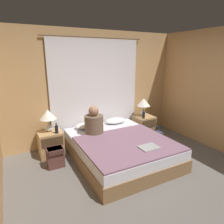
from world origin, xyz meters
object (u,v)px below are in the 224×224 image
Objects in this scene: pillow_left at (86,126)px; laptop_on_bed at (149,147)px; nightstand_left at (51,144)px; nightstand_right at (144,126)px; beer_bottle_on_right_stand at (144,115)px; beer_bottle_on_left_stand at (57,129)px; handbag_on_floor at (156,136)px; lamp_left at (48,116)px; bed at (119,149)px; lamp_right at (144,103)px; pillow_right at (115,121)px; backpack_on_floor at (55,156)px; person_left_in_bed at (94,123)px.

laptop_on_bed is (0.57, -1.47, -0.02)m from pillow_left.
nightstand_left reaches higher than laptop_on_bed.
beer_bottle_on_right_stand is (-0.12, -0.13, 0.33)m from nightstand_right.
handbag_on_floor is (2.20, -0.34, -0.45)m from beer_bottle_on_left_stand.
laptop_on_bed reaches higher than handbag_on_floor.
laptop_on_bed is (1.36, -1.45, -0.35)m from lamp_left.
beer_bottle_on_right_stand is 0.65× the size of laptop_on_bed.
beer_bottle_on_right_stand reaches higher than nightstand_left.
bed is 1.38m from nightstand_right.
nightstand_left reaches higher than handbag_on_floor.
nightstand_left is 1.10× the size of lamp_left.
lamp_right is at bearing 0.00° from lamp_left.
nightstand_left and nightstand_right have the same top height.
lamp_right reaches higher than handbag_on_floor.
laptop_on_bed is (1.25, -1.27, -0.12)m from beer_bottle_on_left_stand.
pillow_right is 1.02m from handbag_on_floor.
pillow_left is at bearing 179.35° from lamp_right.
pillow_right reaches higher than laptop_on_bed.
nightstand_left is 1.35× the size of backpack_on_floor.
laptop_on_bed is (-0.94, -1.40, 0.21)m from nightstand_right.
handbag_on_floor is (2.31, -0.47, -0.12)m from nightstand_left.
laptop_on_bed is (0.54, -1.09, -0.19)m from person_left_in_bed.
person_left_in_bed is at bearing 12.21° from backpack_on_floor.
lamp_right reaches higher than pillow_left.
backpack_on_floor is at bearing -160.10° from pillow_right.
lamp_left reaches higher than pillow_right.
backpack_on_floor is at bearing 146.60° from laptop_on_bed.
pillow_left is 1.28× the size of handbag_on_floor.
pillow_right is at bearing 0.00° from pillow_left.
bed is 1.38m from nightstand_left.
nightstand_right is 1.52× the size of laptop_on_bed.
lamp_left is at bearing 90.00° from nightstand_left.
person_left_in_bed is 1.60× the size of backpack_on_floor.
lamp_right is 0.77× the size of person_left_in_bed.
nightstand_right is at bearing 11.74° from person_left_in_bed.
nightstand_right is 1.70m from laptop_on_bed.
pillow_right is (-0.78, 0.07, 0.23)m from nightstand_right.
laptop_on_bed is 1.37m from handbag_on_floor.
lamp_left reaches higher than laptop_on_bed.
laptop_on_bed reaches higher than bed.
beer_bottle_on_right_stand is at bearing 57.06° from laptop_on_bed.
bed is at bearing -144.66° from lamp_right.
nightstand_right is at bearing 11.91° from backpack_on_floor.
pillow_right is (1.52, 0.07, 0.23)m from nightstand_left.
lamp_right is 2.46m from backpack_on_floor.
lamp_right is 2.11× the size of beer_bottle_on_right_stand.
bed is 4.22× the size of pillow_right.
bed is 1.53m from lamp_right.
beer_bottle_on_right_stand reaches higher than handbag_on_floor.
lamp_left is at bearing -179.35° from pillow_right.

